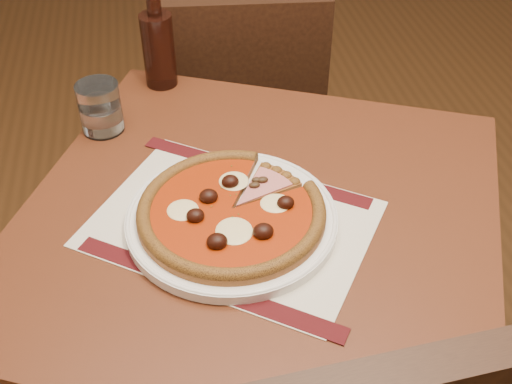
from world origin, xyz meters
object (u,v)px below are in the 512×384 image
at_px(pizza, 231,210).
at_px(water_glass, 100,108).
at_px(table, 258,254).
at_px(chair_far, 244,113).
at_px(bottle, 158,46).
at_px(plate, 232,219).

relative_size(pizza, water_glass, 3.08).
xyz_separation_m(table, chair_far, (0.08, 0.69, -0.15)).
height_order(table, bottle, bottle).
relative_size(table, bottle, 4.59).
bearing_deg(bottle, water_glass, -128.89).
relative_size(chair_far, pizza, 2.79).
bearing_deg(plate, bottle, 100.23).
height_order(table, plate, plate).
distance_m(plate, pizza, 0.02).
xyz_separation_m(chair_far, plate, (-0.13, -0.71, 0.26)).
bearing_deg(bottle, chair_far, 46.67).
bearing_deg(bottle, table, -73.63).
height_order(pizza, bottle, bottle).
xyz_separation_m(table, pizza, (-0.05, -0.02, 0.13)).
distance_m(plate, water_glass, 0.38).
relative_size(chair_far, bottle, 3.77).
relative_size(plate, bottle, 1.53).
distance_m(chair_far, pizza, 0.77).
bearing_deg(bottle, pizza, -79.78).
distance_m(water_glass, bottle, 0.21).
xyz_separation_m(table, bottle, (-0.13, 0.46, 0.19)).
distance_m(pizza, bottle, 0.49).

